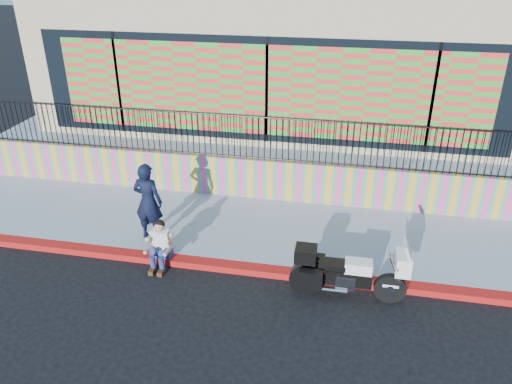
# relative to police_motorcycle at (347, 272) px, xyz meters

# --- Properties ---
(ground) EXTENTS (90.00, 90.00, 0.00)m
(ground) POSITION_rel_police_motorcycle_xyz_m (-2.42, 0.43, -0.59)
(ground) COLOR black
(ground) RESTS_ON ground
(red_curb) EXTENTS (16.00, 0.30, 0.15)m
(red_curb) POSITION_rel_police_motorcycle_xyz_m (-2.42, 0.43, -0.51)
(red_curb) COLOR #A51B0B
(red_curb) RESTS_ON ground
(sidewalk) EXTENTS (16.00, 3.00, 0.15)m
(sidewalk) POSITION_rel_police_motorcycle_xyz_m (-2.42, 2.08, -0.51)
(sidewalk) COLOR gray
(sidewalk) RESTS_ON ground
(mural_wall) EXTENTS (16.00, 0.20, 1.10)m
(mural_wall) POSITION_rel_police_motorcycle_xyz_m (-2.42, 3.68, 0.11)
(mural_wall) COLOR #FB428F
(mural_wall) RESTS_ON sidewalk
(metal_fence) EXTENTS (15.80, 0.04, 1.20)m
(metal_fence) POSITION_rel_police_motorcycle_xyz_m (-2.42, 3.68, 1.26)
(metal_fence) COLOR black
(metal_fence) RESTS_ON mural_wall
(elevated_platform) EXTENTS (16.00, 10.00, 1.25)m
(elevated_platform) POSITION_rel_police_motorcycle_xyz_m (-2.42, 8.78, 0.04)
(elevated_platform) COLOR gray
(elevated_platform) RESTS_ON ground
(storefront_building) EXTENTS (14.00, 8.06, 4.00)m
(storefront_building) POSITION_rel_police_motorcycle_xyz_m (-2.42, 8.56, 2.66)
(storefront_building) COLOR tan
(storefront_building) RESTS_ON elevated_platform
(police_motorcycle) EXTENTS (2.26, 0.75, 1.40)m
(police_motorcycle) POSITION_rel_police_motorcycle_xyz_m (0.00, 0.00, 0.00)
(police_motorcycle) COLOR black
(police_motorcycle) RESTS_ON ground
(police_officer) EXTENTS (0.71, 0.50, 1.88)m
(police_officer) POSITION_rel_police_motorcycle_xyz_m (-4.54, 1.14, 0.50)
(police_officer) COLOR black
(police_officer) RESTS_ON sidewalk
(seated_man) EXTENTS (0.54, 0.71, 1.06)m
(seated_man) POSITION_rel_police_motorcycle_xyz_m (-3.98, 0.26, -0.14)
(seated_man) COLOR navy
(seated_man) RESTS_ON ground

